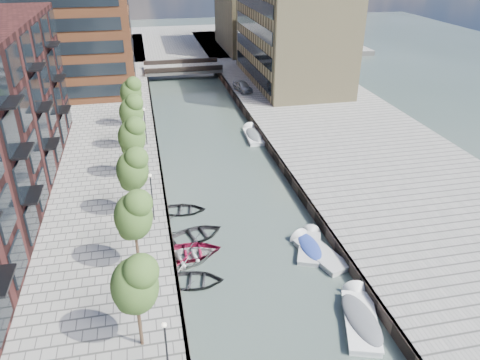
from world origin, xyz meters
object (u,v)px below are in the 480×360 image
object	(u,v)px
tree_2	(133,214)
tree_3	(132,168)
sloop_3	(185,262)
bridge	(183,68)
sloop_0	(194,283)
tree_6	(131,92)
motorboat_3	(310,245)
tree_5	(131,111)
sloop_2	(190,255)
motorboat_1	(360,316)
motorboat_4	(253,135)
tree_4	(132,135)
sloop_4	(183,212)
car	(243,86)
tree_1	(134,283)
motorboat_2	(315,251)
sloop_1	(196,238)

from	to	relation	value
tree_2	tree_3	distance (m)	7.00
tree_2	sloop_3	distance (m)	6.33
bridge	sloop_0	bearing A→B (deg)	-95.12
tree_6	motorboat_3	bearing A→B (deg)	-64.56
tree_5	sloop_2	size ratio (longest dim) A/B	1.23
motorboat_1	bridge	bearing A→B (deg)	94.46
tree_2	sloop_2	bearing A→B (deg)	28.70
motorboat_4	tree_4	bearing A→B (deg)	-143.92
bridge	tree_3	distance (m)	47.92
tree_4	tree_2	bearing A→B (deg)	-90.00
tree_5	sloop_3	size ratio (longest dim) A/B	1.20
sloop_0	sloop_2	bearing A→B (deg)	8.70
tree_4	tree_5	xyz separation A→B (m)	(0.00, 7.00, 0.00)
sloop_2	sloop_4	distance (m)	6.40
car	motorboat_4	bearing A→B (deg)	-109.36
tree_4	sloop_3	size ratio (longest dim) A/B	1.20
tree_4	motorboat_4	distance (m)	17.90
sloop_2	sloop_4	bearing A→B (deg)	-2.03
tree_2	tree_5	xyz separation A→B (m)	(0.00, 21.00, 0.00)
bridge	tree_1	world-z (taller)	tree_1
tree_2	motorboat_1	size ratio (longest dim) A/B	1.01
tree_3	tree_6	size ratio (longest dim) A/B	1.00
sloop_0	sloop_2	world-z (taller)	sloop_2
sloop_2	bridge	bearing A→B (deg)	-6.23
motorboat_3	car	size ratio (longest dim) A/B	1.10
tree_4	sloop_4	size ratio (longest dim) A/B	1.47
motorboat_2	motorboat_1	bearing A→B (deg)	-87.93
sloop_0	sloop_3	size ratio (longest dim) A/B	0.85
tree_4	tree_3	bearing A→B (deg)	-90.00
tree_1	tree_4	world-z (taller)	same
tree_4	motorboat_1	size ratio (longest dim) A/B	1.01
tree_3	sloop_4	size ratio (longest dim) A/B	1.47
tree_3	motorboat_2	xyz separation A→B (m)	(12.98, -6.60, -5.21)
tree_5	sloop_2	distance (m)	20.06
tree_4	sloop_0	size ratio (longest dim) A/B	1.40
tree_4	car	bearing A→B (deg)	58.24
sloop_1	motorboat_2	size ratio (longest dim) A/B	0.85
sloop_0	sloop_3	xyz separation A→B (m)	(-0.34, 2.53, 0.00)
sloop_3	car	distance (m)	40.68
tree_1	tree_3	distance (m)	14.00
tree_5	tree_6	distance (m)	7.00
tree_6	sloop_1	distance (m)	24.73
tree_1	motorboat_2	xyz separation A→B (m)	(12.98, 7.40, -5.21)
tree_2	tree_4	size ratio (longest dim) A/B	1.00
tree_2	tree_6	distance (m)	28.00
tree_1	motorboat_3	xyz separation A→B (m)	(12.79, 8.12, -5.12)
motorboat_1	motorboat_4	xyz separation A→B (m)	(0.63, 30.91, -0.01)
sloop_0	car	bearing A→B (deg)	-6.28
tree_1	motorboat_3	world-z (taller)	tree_1
car	tree_2	bearing A→B (deg)	-123.54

